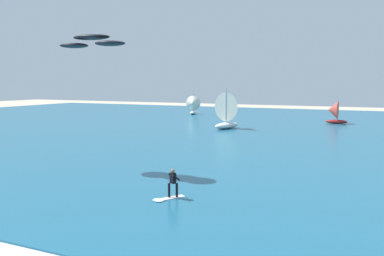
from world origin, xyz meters
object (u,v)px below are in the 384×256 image
at_px(kitesurfer, 170,188).
at_px(sailboat_near_shore, 193,105).
at_px(sailboat_trailing, 334,112).
at_px(sailboat_heeled_over, 230,110).
at_px(kite, 91,42).

distance_m(kitesurfer, sailboat_near_shore, 60.68).
bearing_deg(sailboat_near_shore, sailboat_trailing, -14.56).
xyz_separation_m(sailboat_near_shore, sailboat_trailing, (27.82, -7.23, -0.09)).
bearing_deg(kitesurfer, sailboat_heeled_over, 104.92).
bearing_deg(sailboat_heeled_over, sailboat_near_shore, 126.94).
relative_size(kitesurfer, sailboat_heeled_over, 0.35).
bearing_deg(sailboat_heeled_over, kite, -89.07).
height_order(kite, sailboat_trailing, kite).
xyz_separation_m(sailboat_trailing, sailboat_heeled_over, (-12.37, -13.32, 0.78)).
height_order(kite, sailboat_near_shore, kite).
relative_size(kitesurfer, sailboat_near_shore, 0.47).
xyz_separation_m(kitesurfer, kite, (-8.80, 4.46, 8.80)).
height_order(sailboat_near_shore, sailboat_heeled_over, sailboat_heeled_over).
bearing_deg(sailboat_heeled_over, kitesurfer, -75.08).
distance_m(sailboat_near_shore, sailboat_heeled_over, 25.72).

